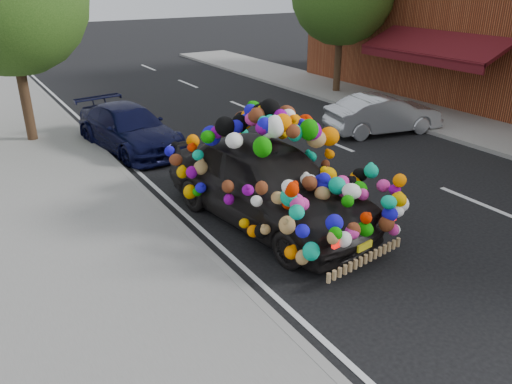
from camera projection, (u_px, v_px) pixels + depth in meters
ground at (352, 248)px, 8.94m from camera, size 100.00×100.00×0.00m
sidewalk at (115, 326)px, 6.85m from camera, size 4.00×60.00×0.12m
kerb at (238, 284)px, 7.79m from camera, size 0.15×60.00×0.13m
footpath_far at (490, 133)px, 15.20m from camera, size 3.00×40.00×0.12m
lane_markings at (480, 203)px, 10.67m from camera, size 6.00×50.00×0.01m
plush_art_car at (267, 165)px, 9.48m from camera, size 2.96×5.28×2.29m
navy_sedan at (129, 128)px, 13.80m from camera, size 2.25×4.31×1.19m
silver_hatchback at (383, 114)px, 15.25m from camera, size 3.73×1.96×1.17m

